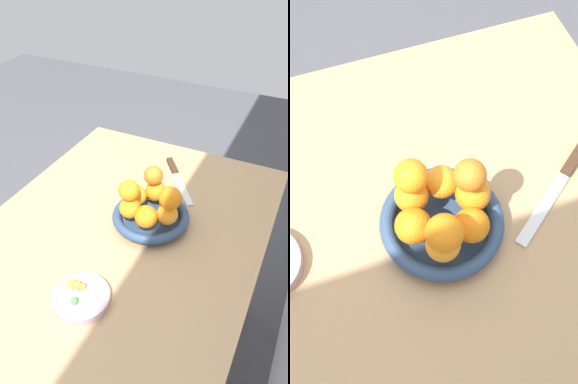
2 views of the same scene
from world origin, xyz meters
The scene contains 13 objects.
ground_plane centered at (0.00, 0.00, 0.00)m, with size 6.00×6.00×0.00m, color #4C4C51.
dining_table centered at (0.00, 0.00, 0.65)m, with size 1.10×0.76×0.74m.
fruit_bowl centered at (-0.11, 0.06, 0.76)m, with size 0.22×0.22×0.04m.
orange_0 centered at (-0.06, 0.07, 0.81)m, with size 0.06×0.06×0.06m, color orange.
orange_1 centered at (-0.09, 0.12, 0.81)m, with size 0.06×0.06×0.06m, color orange.
orange_2 centered at (-0.15, 0.10, 0.81)m, with size 0.06×0.06×0.06m, color orange.
orange_3 centered at (-0.17, 0.05, 0.81)m, with size 0.06×0.06×0.06m, color orange.
orange_4 centered at (-0.13, 0.01, 0.81)m, with size 0.06×0.06×0.06m, color orange.
orange_5 centered at (-0.07, 0.02, 0.81)m, with size 0.06×0.06×0.06m, color orange.
orange_6 centered at (-0.17, 0.04, 0.87)m, with size 0.05×0.05×0.05m, color orange.
orange_7 centered at (-0.08, 0.01, 0.87)m, with size 0.06×0.06×0.06m, color orange.
orange_8 centered at (-0.09, 0.12, 0.87)m, with size 0.06×0.06×0.06m, color orange.
knife centered at (-0.36, 0.04, 0.75)m, with size 0.22×0.17×0.01m.
Camera 2 is at (0.02, 0.39, 1.52)m, focal length 45.00 mm.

